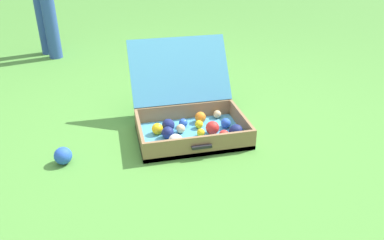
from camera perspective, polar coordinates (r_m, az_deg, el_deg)
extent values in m
plane|color=#4C8C38|center=(2.20, -2.25, -3.27)|extent=(16.00, 16.00, 0.00)
cube|color=#4799C6|center=(2.24, 0.00, -2.32)|extent=(0.63, 0.43, 0.03)
cube|color=olive|center=(2.17, -7.86, -2.11)|extent=(0.02, 0.43, 0.12)
cube|color=olive|center=(2.30, 7.44, -0.40)|extent=(0.02, 0.43, 0.12)
cube|color=olive|center=(2.04, 1.34, -3.96)|extent=(0.59, 0.02, 0.12)
cube|color=olive|center=(2.40, -1.14, 1.07)|extent=(0.59, 0.02, 0.12)
cube|color=#4799C6|center=(2.42, -1.86, 7.50)|extent=(0.63, 0.26, 0.37)
cube|color=black|center=(2.02, 1.49, -4.08)|extent=(0.11, 0.02, 0.02)
sphere|color=blue|center=(2.29, 5.11, -0.47)|extent=(0.06, 0.06, 0.06)
sphere|color=#D1B784|center=(2.23, -1.73, -1.30)|extent=(0.05, 0.05, 0.05)
sphere|color=red|center=(2.16, 4.83, -2.30)|extent=(0.06, 0.06, 0.06)
sphere|color=blue|center=(2.29, -1.33, -0.44)|extent=(0.05, 0.05, 0.05)
sphere|color=red|center=(2.21, 3.12, -1.21)|extent=(0.08, 0.08, 0.08)
sphere|color=yellow|center=(2.19, 1.34, -1.91)|extent=(0.05, 0.05, 0.05)
sphere|color=navy|center=(2.19, 6.65, -1.71)|extent=(0.08, 0.08, 0.08)
sphere|color=yellow|center=(2.22, -5.25, -1.33)|extent=(0.07, 0.07, 0.07)
sphere|color=white|center=(2.08, -2.49, -3.19)|extent=(0.08, 0.08, 0.08)
sphere|color=orange|center=(2.34, 1.27, 0.42)|extent=(0.07, 0.07, 0.07)
sphere|color=#D1B784|center=(2.41, 3.82, 0.88)|extent=(0.05, 0.05, 0.05)
sphere|color=navy|center=(2.25, -3.60, -0.76)|extent=(0.08, 0.08, 0.08)
sphere|color=yellow|center=(2.28, 1.05, -0.66)|extent=(0.05, 0.05, 0.05)
sphere|color=navy|center=(2.17, -3.68, -1.91)|extent=(0.07, 0.07, 0.07)
sphere|color=blue|center=(2.10, -18.86, -5.11)|extent=(0.09, 0.09, 0.09)
cylinder|color=#2D4C93|center=(3.93, -21.73, 15.07)|extent=(0.12, 0.12, 0.82)
cylinder|color=#2D4C93|center=(3.77, -20.74, 14.77)|extent=(0.12, 0.12, 0.82)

